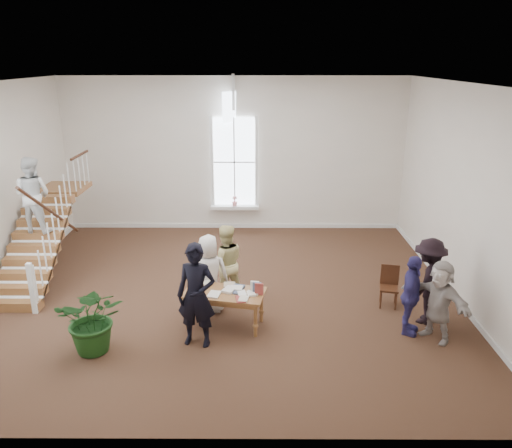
{
  "coord_description": "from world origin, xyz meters",
  "views": [
    {
      "loc": [
        0.71,
        -10.06,
        4.98
      ],
      "look_at": [
        0.66,
        0.4,
        1.48
      ],
      "focal_mm": 35.0,
      "sensor_mm": 36.0,
      "label": 1
    }
  ],
  "objects_px": {
    "police_officer": "(196,295)",
    "woman_cluster_c": "(439,301)",
    "elderly_woman": "(209,274)",
    "woman_cluster_a": "(411,295)",
    "floor_plant": "(94,318)",
    "library_table": "(225,296)",
    "woman_cluster_b": "(428,281)",
    "side_chair": "(389,284)",
    "person_yellow": "(225,263)"
  },
  "relations": [
    {
      "from": "police_officer",
      "to": "woman_cluster_a",
      "type": "relative_size",
      "value": 1.24
    },
    {
      "from": "floor_plant",
      "to": "elderly_woman",
      "type": "bearing_deg",
      "value": 38.27
    },
    {
      "from": "police_officer",
      "to": "elderly_woman",
      "type": "xyz_separation_m",
      "value": [
        0.1,
        1.25,
        -0.15
      ]
    },
    {
      "from": "library_table",
      "to": "side_chair",
      "type": "xyz_separation_m",
      "value": [
        3.39,
        0.88,
        -0.16
      ]
    },
    {
      "from": "woman_cluster_b",
      "to": "elderly_woman",
      "type": "bearing_deg",
      "value": -54.09
    },
    {
      "from": "woman_cluster_c",
      "to": "side_chair",
      "type": "height_order",
      "value": "woman_cluster_c"
    },
    {
      "from": "woman_cluster_c",
      "to": "floor_plant",
      "type": "xyz_separation_m",
      "value": [
        -6.18,
        -0.43,
        -0.14
      ]
    },
    {
      "from": "police_officer",
      "to": "elderly_woman",
      "type": "distance_m",
      "value": 1.26
    },
    {
      "from": "elderly_woman",
      "to": "woman_cluster_a",
      "type": "xyz_separation_m",
      "value": [
        3.84,
        -0.86,
        -0.04
      ]
    },
    {
      "from": "elderly_woman",
      "to": "person_yellow",
      "type": "relative_size",
      "value": 0.97
    },
    {
      "from": "elderly_woman",
      "to": "woman_cluster_a",
      "type": "height_order",
      "value": "elderly_woman"
    },
    {
      "from": "person_yellow",
      "to": "woman_cluster_a",
      "type": "bearing_deg",
      "value": 145.62
    },
    {
      "from": "woman_cluster_c",
      "to": "side_chair",
      "type": "distance_m",
      "value": 1.48
    },
    {
      "from": "person_yellow",
      "to": "floor_plant",
      "type": "height_order",
      "value": "person_yellow"
    },
    {
      "from": "police_officer",
      "to": "side_chair",
      "type": "height_order",
      "value": "police_officer"
    },
    {
      "from": "police_officer",
      "to": "person_yellow",
      "type": "relative_size",
      "value": 1.14
    },
    {
      "from": "police_officer",
      "to": "person_yellow",
      "type": "distance_m",
      "value": 1.8
    },
    {
      "from": "police_officer",
      "to": "woman_cluster_b",
      "type": "bearing_deg",
      "value": 21.83
    },
    {
      "from": "police_officer",
      "to": "floor_plant",
      "type": "relative_size",
      "value": 1.52
    },
    {
      "from": "floor_plant",
      "to": "side_chair",
      "type": "bearing_deg",
      "value": 17.51
    },
    {
      "from": "police_officer",
      "to": "woman_cluster_c",
      "type": "xyz_separation_m",
      "value": [
        4.39,
        0.19,
        -0.19
      ]
    },
    {
      "from": "elderly_woman",
      "to": "person_yellow",
      "type": "height_order",
      "value": "person_yellow"
    },
    {
      "from": "floor_plant",
      "to": "side_chair",
      "type": "distance_m",
      "value": 5.91
    },
    {
      "from": "library_table",
      "to": "police_officer",
      "type": "relative_size",
      "value": 0.85
    },
    {
      "from": "woman_cluster_a",
      "to": "floor_plant",
      "type": "bearing_deg",
      "value": 119.69
    },
    {
      "from": "elderly_woman",
      "to": "person_yellow",
      "type": "xyz_separation_m",
      "value": [
        0.3,
        0.5,
        0.03
      ]
    },
    {
      "from": "person_yellow",
      "to": "woman_cluster_b",
      "type": "distance_m",
      "value": 4.09
    },
    {
      "from": "library_table",
      "to": "woman_cluster_b",
      "type": "relative_size",
      "value": 0.96
    },
    {
      "from": "woman_cluster_b",
      "to": "woman_cluster_c",
      "type": "relative_size",
      "value": 1.12
    },
    {
      "from": "library_table",
      "to": "elderly_woman",
      "type": "bearing_deg",
      "value": 132.6
    },
    {
      "from": "woman_cluster_a",
      "to": "floor_plant",
      "type": "distance_m",
      "value": 5.77
    },
    {
      "from": "woman_cluster_b",
      "to": "woman_cluster_c",
      "type": "bearing_deg",
      "value": 41.36
    },
    {
      "from": "woman_cluster_a",
      "to": "woman_cluster_c",
      "type": "height_order",
      "value": "woman_cluster_a"
    },
    {
      "from": "police_officer",
      "to": "side_chair",
      "type": "bearing_deg",
      "value": 32.78
    },
    {
      "from": "woman_cluster_a",
      "to": "police_officer",
      "type": "bearing_deg",
      "value": 119.07
    },
    {
      "from": "woman_cluster_a",
      "to": "woman_cluster_b",
      "type": "height_order",
      "value": "woman_cluster_b"
    },
    {
      "from": "elderly_woman",
      "to": "side_chair",
      "type": "distance_m",
      "value": 3.78
    },
    {
      "from": "library_table",
      "to": "police_officer",
      "type": "bearing_deg",
      "value": -113.87
    },
    {
      "from": "woman_cluster_b",
      "to": "woman_cluster_c",
      "type": "xyz_separation_m",
      "value": [
        0.0,
        -0.65,
        -0.09
      ]
    },
    {
      "from": "person_yellow",
      "to": "floor_plant",
      "type": "xyz_separation_m",
      "value": [
        -2.19,
        -1.99,
        -0.21
      ]
    },
    {
      "from": "person_yellow",
      "to": "side_chair",
      "type": "xyz_separation_m",
      "value": [
        3.45,
        -0.21,
        -0.37
      ]
    },
    {
      "from": "elderly_woman",
      "to": "woman_cluster_c",
      "type": "distance_m",
      "value": 4.42
    },
    {
      "from": "police_officer",
      "to": "elderly_woman",
      "type": "relative_size",
      "value": 1.18
    },
    {
      "from": "floor_plant",
      "to": "library_table",
      "type": "bearing_deg",
      "value": 21.71
    },
    {
      "from": "library_table",
      "to": "woman_cluster_c",
      "type": "bearing_deg",
      "value": 4.52
    },
    {
      "from": "woman_cluster_c",
      "to": "woman_cluster_b",
      "type": "bearing_deg",
      "value": 143.93
    },
    {
      "from": "elderly_woman",
      "to": "side_chair",
      "type": "xyz_separation_m",
      "value": [
        3.75,
        0.29,
        -0.34
      ]
    },
    {
      "from": "person_yellow",
      "to": "woman_cluster_b",
      "type": "bearing_deg",
      "value": 153.78
    },
    {
      "from": "woman_cluster_a",
      "to": "woman_cluster_c",
      "type": "xyz_separation_m",
      "value": [
        0.45,
        -0.2,
        -0.01
      ]
    },
    {
      "from": "elderly_woman",
      "to": "floor_plant",
      "type": "bearing_deg",
      "value": 35.87
    }
  ]
}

